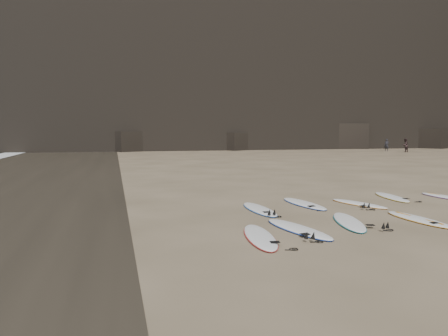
% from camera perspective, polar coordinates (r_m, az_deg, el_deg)
% --- Properties ---
extents(ground, '(240.00, 240.00, 0.00)m').
position_cam_1_polar(ground, '(13.50, 19.41, -6.53)').
color(ground, '#897559').
rests_on(ground, ground).
extents(headland, '(170.00, 101.00, 63.47)m').
position_cam_1_polar(headland, '(69.90, 13.76, 20.07)').
color(headland, black).
rests_on(headland, ground).
extents(surfboard_0, '(1.02, 2.76, 0.10)m').
position_cam_1_polar(surfboard_0, '(10.78, 4.71, -8.88)').
color(surfboard_0, white).
rests_on(surfboard_0, ground).
extents(surfboard_1, '(1.19, 2.83, 0.10)m').
position_cam_1_polar(surfboard_1, '(11.72, 9.66, -7.80)').
color(surfboard_1, white).
rests_on(surfboard_1, ground).
extents(surfboard_2, '(1.40, 2.78, 0.10)m').
position_cam_1_polar(surfboard_2, '(12.93, 15.99, -6.73)').
color(surfboard_2, white).
rests_on(surfboard_2, ground).
extents(surfboard_3, '(0.75, 2.60, 0.09)m').
position_cam_1_polar(surfboard_3, '(14.00, 24.01, -6.09)').
color(surfboard_3, white).
rests_on(surfboard_3, ground).
extents(surfboard_5, '(0.70, 2.69, 0.10)m').
position_cam_1_polar(surfboard_5, '(14.42, 4.66, -5.35)').
color(surfboard_5, white).
rests_on(surfboard_5, ground).
extents(surfboard_6, '(0.92, 2.79, 0.10)m').
position_cam_1_polar(surfboard_6, '(15.70, 10.40, -4.57)').
color(surfboard_6, white).
rests_on(surfboard_6, ground).
extents(surfboard_7, '(1.30, 2.44, 0.09)m').
position_cam_1_polar(surfboard_7, '(16.19, 17.19, -4.44)').
color(surfboard_7, white).
rests_on(surfboard_7, ground).
extents(surfboard_8, '(1.01, 2.62, 0.09)m').
position_cam_1_polar(surfboard_8, '(18.17, 21.04, -3.53)').
color(surfboard_8, white).
rests_on(surfboard_8, ground).
extents(surfboard_9, '(0.77, 2.38, 0.08)m').
position_cam_1_polar(surfboard_9, '(19.08, 26.92, -3.36)').
color(surfboard_9, white).
rests_on(surfboard_9, ground).
extents(person_a, '(0.66, 0.66, 1.55)m').
position_cam_1_polar(person_a, '(58.57, 20.47, 2.83)').
color(person_a, black).
rests_on(person_a, ground).
extents(person_b, '(0.92, 0.79, 1.64)m').
position_cam_1_polar(person_b, '(56.88, 22.59, 2.75)').
color(person_b, black).
rests_on(person_b, ground).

